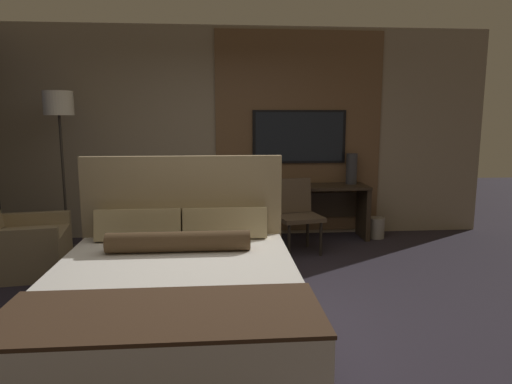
{
  "coord_description": "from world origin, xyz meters",
  "views": [
    {
      "loc": [
        -0.1,
        -3.62,
        1.62
      ],
      "look_at": [
        0.28,
        0.96,
        0.86
      ],
      "focal_mm": 32.0,
      "sensor_mm": 36.0,
      "label": 1
    }
  ],
  "objects_px": {
    "waste_bin": "(376,228)",
    "vase_tall": "(352,169)",
    "desk_chair": "(296,209)",
    "desk": "(301,202)",
    "floor_lamp": "(59,117)",
    "bed": "(175,294)",
    "tv": "(299,137)",
    "armchair_by_window": "(20,248)"
  },
  "relations": [
    {
      "from": "floor_lamp",
      "to": "bed",
      "type": "bearing_deg",
      "value": -56.85
    },
    {
      "from": "bed",
      "to": "tv",
      "type": "relative_size",
      "value": 1.74
    },
    {
      "from": "floor_lamp",
      "to": "vase_tall",
      "type": "bearing_deg",
      "value": 6.05
    },
    {
      "from": "desk_chair",
      "to": "floor_lamp",
      "type": "bearing_deg",
      "value": 162.05
    },
    {
      "from": "desk",
      "to": "waste_bin",
      "type": "relative_size",
      "value": 6.27
    },
    {
      "from": "desk",
      "to": "armchair_by_window",
      "type": "relative_size",
      "value": 1.74
    },
    {
      "from": "bed",
      "to": "floor_lamp",
      "type": "xyz_separation_m",
      "value": [
        -1.52,
        2.33,
        1.31
      ]
    },
    {
      "from": "desk",
      "to": "vase_tall",
      "type": "bearing_deg",
      "value": 5.99
    },
    {
      "from": "bed",
      "to": "floor_lamp",
      "type": "bearing_deg",
      "value": 123.15
    },
    {
      "from": "tv",
      "to": "vase_tall",
      "type": "relative_size",
      "value": 3.06
    },
    {
      "from": "desk",
      "to": "floor_lamp",
      "type": "distance_m",
      "value": 3.18
    },
    {
      "from": "vase_tall",
      "to": "waste_bin",
      "type": "xyz_separation_m",
      "value": [
        0.32,
        -0.15,
        -0.79
      ]
    },
    {
      "from": "desk_chair",
      "to": "vase_tall",
      "type": "xyz_separation_m",
      "value": [
        0.86,
        0.65,
        0.41
      ]
    },
    {
      "from": "desk_chair",
      "to": "vase_tall",
      "type": "height_order",
      "value": "vase_tall"
    },
    {
      "from": "desk_chair",
      "to": "tv",
      "type": "bearing_deg",
      "value": 65.43
    },
    {
      "from": "armchair_by_window",
      "to": "waste_bin",
      "type": "bearing_deg",
      "value": -85.27
    },
    {
      "from": "tv",
      "to": "armchair_by_window",
      "type": "relative_size",
      "value": 1.26
    },
    {
      "from": "vase_tall",
      "to": "bed",
      "type": "bearing_deg",
      "value": -128.09
    },
    {
      "from": "desk",
      "to": "desk_chair",
      "type": "distance_m",
      "value": 0.6
    },
    {
      "from": "tv",
      "to": "desk_chair",
      "type": "xyz_separation_m",
      "value": [
        -0.16,
        -0.78,
        -0.84
      ]
    },
    {
      "from": "tv",
      "to": "vase_tall",
      "type": "bearing_deg",
      "value": -10.72
    },
    {
      "from": "bed",
      "to": "vase_tall",
      "type": "distance_m",
      "value": 3.51
    },
    {
      "from": "desk",
      "to": "vase_tall",
      "type": "relative_size",
      "value": 4.24
    },
    {
      "from": "waste_bin",
      "to": "bed",
      "type": "bearing_deg",
      "value": -133.73
    },
    {
      "from": "desk",
      "to": "tv",
      "type": "xyz_separation_m",
      "value": [
        -0.0,
        0.21,
        0.86
      ]
    },
    {
      "from": "desk",
      "to": "waste_bin",
      "type": "height_order",
      "value": "desk"
    },
    {
      "from": "floor_lamp",
      "to": "waste_bin",
      "type": "relative_size",
      "value": 6.86
    },
    {
      "from": "desk",
      "to": "floor_lamp",
      "type": "xyz_separation_m",
      "value": [
        -2.96,
        -0.31,
        1.13
      ]
    },
    {
      "from": "bed",
      "to": "desk",
      "type": "height_order",
      "value": "bed"
    },
    {
      "from": "waste_bin",
      "to": "vase_tall",
      "type": "bearing_deg",
      "value": 154.32
    },
    {
      "from": "vase_tall",
      "to": "waste_bin",
      "type": "relative_size",
      "value": 1.48
    },
    {
      "from": "desk_chair",
      "to": "floor_lamp",
      "type": "xyz_separation_m",
      "value": [
        -2.79,
        0.26,
        1.1
      ]
    },
    {
      "from": "desk",
      "to": "floor_lamp",
      "type": "relative_size",
      "value": 0.91
    },
    {
      "from": "floor_lamp",
      "to": "vase_tall",
      "type": "height_order",
      "value": "floor_lamp"
    },
    {
      "from": "floor_lamp",
      "to": "desk_chair",
      "type": "bearing_deg",
      "value": -5.3
    },
    {
      "from": "desk",
      "to": "waste_bin",
      "type": "bearing_deg",
      "value": -4.56
    },
    {
      "from": "tv",
      "to": "desk",
      "type": "bearing_deg",
      "value": -90.0
    },
    {
      "from": "desk",
      "to": "desk_chair",
      "type": "relative_size",
      "value": 2.0
    },
    {
      "from": "tv",
      "to": "desk_chair",
      "type": "distance_m",
      "value": 1.15
    },
    {
      "from": "tv",
      "to": "desk_chair",
      "type": "bearing_deg",
      "value": -101.92
    },
    {
      "from": "tv",
      "to": "floor_lamp",
      "type": "relative_size",
      "value": 0.66
    },
    {
      "from": "desk",
      "to": "desk_chair",
      "type": "xyz_separation_m",
      "value": [
        -0.16,
        -0.57,
        0.03
      ]
    }
  ]
}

